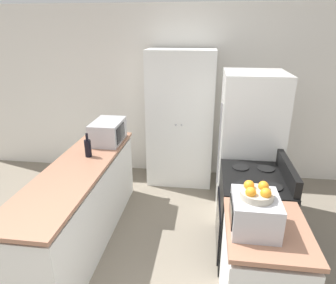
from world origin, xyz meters
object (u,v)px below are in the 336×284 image
Objects in this scene: microwave at (108,132)px; fruit_bowl at (257,193)px; toaster_oven at (255,213)px; stove at (251,216)px; wine_bottle at (88,148)px; refrigerator at (249,147)px; pantry_cabinet at (181,119)px.

fruit_bowl reaches higher than microwave.
microwave is 2.24m from fruit_bowl.
microwave is at bearing 135.33° from toaster_oven.
toaster_oven is 1.57× the size of fruit_bowl.
wine_bottle is at bearing 171.57° from stove.
refrigerator is 1.64m from toaster_oven.
pantry_cabinet is 5.49× the size of toaster_oven.
toaster_oven is at bearing -33.12° from wine_bottle.
microwave is (-1.72, 0.75, 0.58)m from stove.
microwave is (-0.84, -0.82, 0.05)m from pantry_cabinet.
pantry_cabinet is at bearing 107.38° from toaster_oven.
stove is 3.89× the size of wine_bottle.
toaster_oven is (-0.13, -0.82, 0.57)m from stove.
pantry_cabinet is at bearing 44.38° from microwave.
stove is 2.02× the size of microwave.
wine_bottle is (-1.79, 0.27, 0.55)m from stove.
toaster_oven is at bearing -99.05° from stove.
fruit_bowl is at bearing -33.10° from wine_bottle.
refrigerator is 3.42× the size of microwave.
stove is 0.92m from refrigerator.
toaster_oven is at bearing -50.40° from fruit_bowl.
microwave is 2.23m from toaster_oven.
microwave reaches higher than toaster_oven.
fruit_bowl reaches higher than stove.
fruit_bowl is (1.59, -1.57, 0.16)m from microwave.
fruit_bowl is at bearing -95.57° from refrigerator.
wine_bottle is (-0.92, -1.31, 0.01)m from pantry_cabinet.
pantry_cabinet is 1.59m from wine_bottle.
microwave is at bearing 81.08° from wine_bottle.
toaster_oven is (-0.16, -1.62, 0.13)m from refrigerator.
refrigerator reaches higher than wine_bottle.
microwave is at bearing -178.19° from refrigerator.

